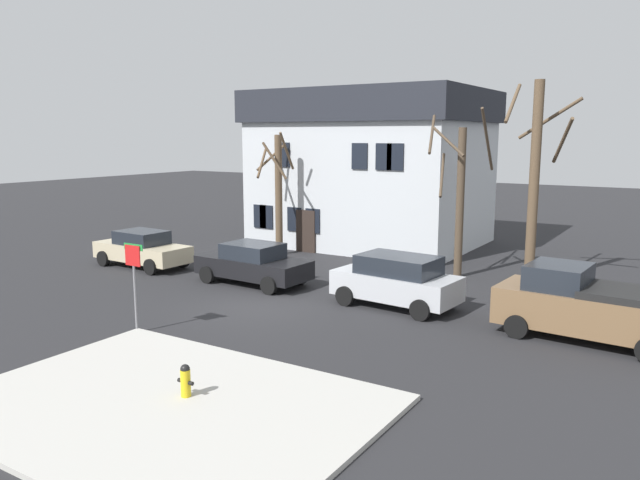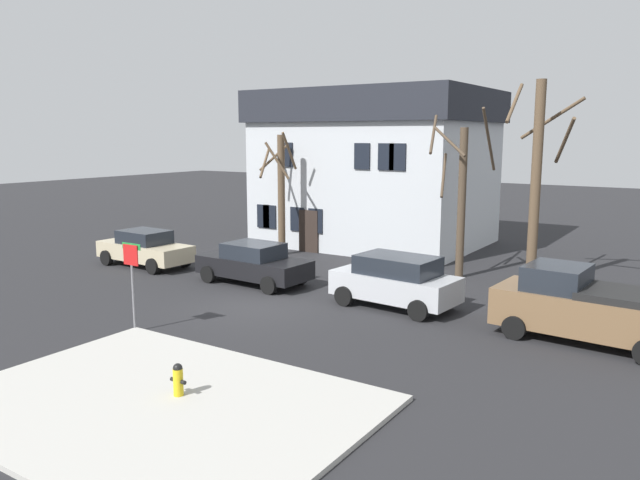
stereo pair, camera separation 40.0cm
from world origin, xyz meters
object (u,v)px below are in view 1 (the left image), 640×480
tree_bare_far (535,178)px  car_black_sedan (253,263)px  car_beige_sedan (142,249)px  pickup_truck_brown (588,305)px  tree_bare_mid (459,194)px  car_silver_wagon (397,280)px  street_sign_pole (134,271)px  building_main (373,167)px  tree_bare_near (278,190)px  fire_hydrant (185,380)px

tree_bare_far → car_black_sedan: size_ratio=1.67×
car_beige_sedan → pickup_truck_brown: pickup_truck_brown is taller
tree_bare_mid → car_silver_wagon: size_ratio=1.56×
tree_bare_mid → tree_bare_far: bearing=2.5°
street_sign_pole → building_main: bearing=94.3°
tree_bare_mid → car_black_sedan: 8.69m
building_main → pickup_truck_brown: building_main is taller
tree_bare_mid → car_black_sedan: bearing=-139.8°
building_main → car_silver_wagon: size_ratio=2.61×
tree_bare_near → fire_hydrant: size_ratio=8.08×
tree_bare_mid → car_black_sedan: size_ratio=1.45×
car_beige_sedan → street_sign_pole: (6.98, -6.53, 1.05)m
fire_hydrant → pickup_truck_brown: bearing=53.7°
tree_bare_near → car_beige_sedan: tree_bare_near is taller
car_black_sedan → tree_bare_near: bearing=116.5°
car_beige_sedan → street_sign_pole: bearing=-43.1°
tree_bare_mid → street_sign_pole: 13.26m
car_black_sedan → pickup_truck_brown: (12.20, -0.26, 0.20)m
car_black_sedan → building_main: bearing=92.5°
tree_bare_near → car_black_sedan: tree_bare_near is taller
car_silver_wagon → street_sign_pole: street_sign_pole is taller
pickup_truck_brown → street_sign_pole: bearing=-150.7°
car_beige_sedan → car_black_sedan: car_beige_sedan is taller
tree_bare_near → fire_hydrant: (8.20, -14.77, -2.65)m
tree_bare_far → pickup_truck_brown: 7.18m
pickup_truck_brown → car_beige_sedan: bearing=179.5°
building_main → tree_bare_mid: (6.80, -5.61, -0.66)m
car_black_sedan → street_sign_pole: 6.76m
tree_bare_far → tree_bare_near: bearing=-179.7°
tree_bare_mid → car_beige_sedan: size_ratio=1.45×
building_main → fire_hydrant: (5.98, -20.32, -3.58)m
car_black_sedan → pickup_truck_brown: pickup_truck_brown is taller
building_main → street_sign_pole: (1.32, -17.58, -2.21)m
tree_bare_near → car_silver_wagon: tree_bare_near is taller
fire_hydrant → tree_bare_far: bearing=75.9°
building_main → pickup_truck_brown: 17.20m
car_silver_wagon → street_sign_pole: (-5.29, -6.62, 0.94)m
tree_bare_far → fire_hydrant: bearing=-104.1°
car_black_sedan → street_sign_pole: size_ratio=1.76×
tree_bare_near → car_beige_sedan: (-3.43, -5.50, -2.34)m
pickup_truck_brown → car_black_sedan: bearing=178.8°
pickup_truck_brown → fire_hydrant: 11.31m
building_main → tree_bare_near: 6.05m
car_beige_sedan → building_main: bearing=62.9°
car_black_sedan → fire_hydrant: bearing=-59.5°
car_black_sedan → fire_hydrant: size_ratio=6.38×
fire_hydrant → tree_bare_mid: bearing=86.8°
pickup_truck_brown → tree_bare_near: bearing=159.1°
building_main → car_black_sedan: building_main is taller
building_main → street_sign_pole: building_main is taller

